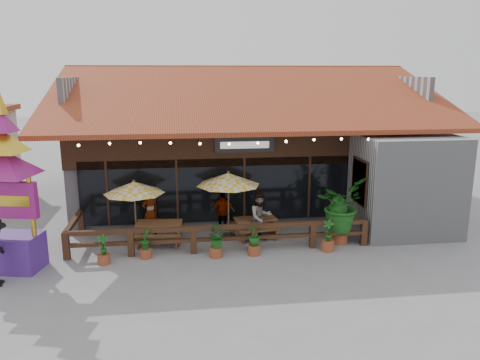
{
  "coord_description": "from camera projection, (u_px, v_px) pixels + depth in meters",
  "views": [
    {
      "loc": [
        -2.85,
        -14.96,
        5.8
      ],
      "look_at": [
        -0.71,
        1.5,
        1.95
      ],
      "focal_mm": 35.0,
      "sensor_mm": 36.0,
      "label": 1
    }
  ],
  "objects": [
    {
      "name": "ground",
      "position": [
        266.0,
        244.0,
        16.12
      ],
      "size": [
        100.0,
        100.0,
        0.0
      ],
      "primitive_type": "plane",
      "color": "gray",
      "rests_on": "ground"
    },
    {
      "name": "restaurant_building",
      "position": [
        246.0,
        150.0,
        22.04
      ],
      "size": [
        15.5,
        14.73,
        6.09
      ],
      "color": "#9D9EA2",
      "rests_on": "ground"
    },
    {
      "name": "patio_railing",
      "position": [
        201.0,
        233.0,
        15.44
      ],
      "size": [
        10.0,
        2.6,
        0.92
      ],
      "color": "#432818",
      "rests_on": "ground"
    },
    {
      "name": "umbrella_left",
      "position": [
        134.0,
        188.0,
        15.94
      ],
      "size": [
        2.09,
        2.09,
        2.22
      ],
      "color": "brown",
      "rests_on": "ground"
    },
    {
      "name": "umbrella_right",
      "position": [
        228.0,
        179.0,
        16.46
      ],
      "size": [
        2.46,
        2.46,
        2.41
      ],
      "color": "brown",
      "rests_on": "ground"
    },
    {
      "name": "picnic_table_left",
      "position": [
        159.0,
        229.0,
        16.13
      ],
      "size": [
        1.67,
        1.48,
        0.75
      ],
      "color": "brown",
      "rests_on": "ground"
    },
    {
      "name": "picnic_table_right",
      "position": [
        255.0,
        224.0,
        16.74
      ],
      "size": [
        1.62,
        1.45,
        0.71
      ],
      "color": "brown",
      "rests_on": "ground"
    },
    {
      "name": "thai_sign_tower",
      "position": [
        6.0,
        169.0,
        13.39
      ],
      "size": [
        2.58,
        2.58,
        5.86
      ],
      "color": "#4E258B",
      "rests_on": "ground"
    },
    {
      "name": "tropical_plant",
      "position": [
        340.0,
        206.0,
        15.99
      ],
      "size": [
        2.18,
        2.19,
        2.29
      ],
      "color": "brown",
      "rests_on": "ground"
    },
    {
      "name": "diner_a",
      "position": [
        150.0,
        212.0,
        16.71
      ],
      "size": [
        0.79,
        0.74,
        1.82
      ],
      "primitive_type": "imported",
      "rotation": [
        0.0,
        0.0,
        3.77
      ],
      "color": "#331F10",
      "rests_on": "ground"
    },
    {
      "name": "diner_b",
      "position": [
        260.0,
        217.0,
        16.22
      ],
      "size": [
        1.04,
        0.92,
        1.77
      ],
      "primitive_type": "imported",
      "rotation": [
        0.0,
        0.0,
        0.34
      ],
      "color": "#331F10",
      "rests_on": "ground"
    },
    {
      "name": "diner_c",
      "position": [
        223.0,
        211.0,
        17.38
      ],
      "size": [
        0.93,
        0.58,
        1.48
      ],
      "primitive_type": "imported",
      "rotation": [
        0.0,
        0.0,
        2.87
      ],
      "color": "#331F10",
      "rests_on": "ground"
    },
    {
      "name": "planter_a",
      "position": [
        103.0,
        252.0,
        14.38
      ],
      "size": [
        0.38,
        0.38,
        0.94
      ],
      "color": "brown",
      "rests_on": "ground"
    },
    {
      "name": "planter_b",
      "position": [
        145.0,
        245.0,
        14.85
      ],
      "size": [
        0.38,
        0.39,
        0.93
      ],
      "color": "brown",
      "rests_on": "ground"
    },
    {
      "name": "planter_c",
      "position": [
        216.0,
        240.0,
        14.88
      ],
      "size": [
        0.81,
        0.81,
        1.01
      ],
      "color": "brown",
      "rests_on": "ground"
    },
    {
      "name": "planter_d",
      "position": [
        254.0,
        240.0,
        15.08
      ],
      "size": [
        0.51,
        0.51,
        1.02
      ],
      "color": "brown",
      "rests_on": "ground"
    },
    {
      "name": "planter_e",
      "position": [
        328.0,
        238.0,
        15.43
      ],
      "size": [
        0.46,
        0.44,
        1.08
      ],
      "color": "brown",
      "rests_on": "ground"
    }
  ]
}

